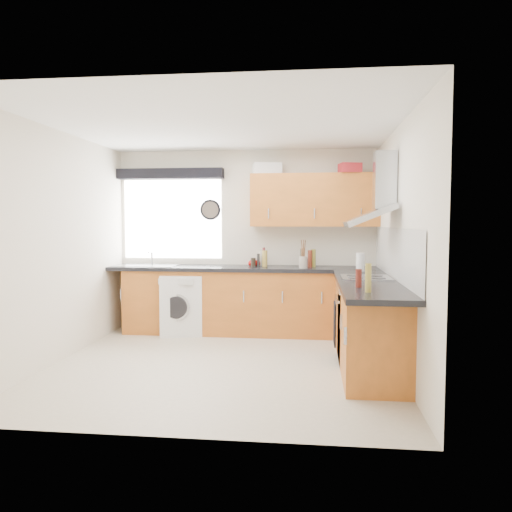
# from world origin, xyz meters

# --- Properties ---
(ground_plane) EXTENTS (3.60, 3.60, 0.00)m
(ground_plane) POSITION_xyz_m (0.00, 0.00, 0.00)
(ground_plane) COLOR beige
(ceiling) EXTENTS (3.60, 3.60, 0.02)m
(ceiling) POSITION_xyz_m (0.00, 0.00, 2.50)
(ceiling) COLOR white
(ceiling) RESTS_ON wall_back
(wall_back) EXTENTS (3.60, 0.02, 2.50)m
(wall_back) POSITION_xyz_m (0.00, 1.80, 1.25)
(wall_back) COLOR silver
(wall_back) RESTS_ON ground_plane
(wall_front) EXTENTS (3.60, 0.02, 2.50)m
(wall_front) POSITION_xyz_m (0.00, -1.80, 1.25)
(wall_front) COLOR silver
(wall_front) RESTS_ON ground_plane
(wall_left) EXTENTS (0.02, 3.60, 2.50)m
(wall_left) POSITION_xyz_m (-1.80, 0.00, 1.25)
(wall_left) COLOR silver
(wall_left) RESTS_ON ground_plane
(wall_right) EXTENTS (0.02, 3.60, 2.50)m
(wall_right) POSITION_xyz_m (1.80, 0.00, 1.25)
(wall_right) COLOR silver
(wall_right) RESTS_ON ground_plane
(window) EXTENTS (1.40, 0.02, 1.10)m
(window) POSITION_xyz_m (-1.05, 1.79, 1.55)
(window) COLOR white
(window) RESTS_ON wall_back
(window_blind) EXTENTS (1.50, 0.18, 0.14)m
(window_blind) POSITION_xyz_m (-1.05, 1.70, 2.18)
(window_blind) COLOR black
(window_blind) RESTS_ON wall_back
(splashback) EXTENTS (0.01, 3.00, 0.54)m
(splashback) POSITION_xyz_m (1.79, 0.30, 1.18)
(splashback) COLOR white
(splashback) RESTS_ON wall_right
(base_cab_back) EXTENTS (3.00, 0.58, 0.86)m
(base_cab_back) POSITION_xyz_m (-0.10, 1.51, 0.43)
(base_cab_back) COLOR #A3561D
(base_cab_back) RESTS_ON ground_plane
(base_cab_corner) EXTENTS (0.60, 0.60, 0.86)m
(base_cab_corner) POSITION_xyz_m (1.50, 1.50, 0.43)
(base_cab_corner) COLOR #A3561D
(base_cab_corner) RESTS_ON ground_plane
(base_cab_right) EXTENTS (0.58, 2.10, 0.86)m
(base_cab_right) POSITION_xyz_m (1.51, 0.15, 0.43)
(base_cab_right) COLOR #A3561D
(base_cab_right) RESTS_ON ground_plane
(worktop_back) EXTENTS (3.60, 0.62, 0.05)m
(worktop_back) POSITION_xyz_m (0.00, 1.50, 0.89)
(worktop_back) COLOR black
(worktop_back) RESTS_ON base_cab_back
(worktop_right) EXTENTS (0.62, 2.42, 0.05)m
(worktop_right) POSITION_xyz_m (1.50, 0.00, 0.89)
(worktop_right) COLOR black
(worktop_right) RESTS_ON base_cab_right
(sink) EXTENTS (0.84, 0.46, 0.10)m
(sink) POSITION_xyz_m (-1.33, 1.50, 0.95)
(sink) COLOR #AAB1BD
(sink) RESTS_ON worktop_back
(oven) EXTENTS (0.56, 0.58, 0.85)m
(oven) POSITION_xyz_m (1.50, 0.30, 0.42)
(oven) COLOR black
(oven) RESTS_ON ground_plane
(hob_plate) EXTENTS (0.52, 0.52, 0.01)m
(hob_plate) POSITION_xyz_m (1.50, 0.30, 0.92)
(hob_plate) COLOR #AAB1BD
(hob_plate) RESTS_ON worktop_right
(extractor_hood) EXTENTS (0.52, 0.78, 0.66)m
(extractor_hood) POSITION_xyz_m (1.60, 0.30, 1.77)
(extractor_hood) COLOR #AAB1BD
(extractor_hood) RESTS_ON wall_right
(upper_cabinets) EXTENTS (1.70, 0.35, 0.70)m
(upper_cabinets) POSITION_xyz_m (0.95, 1.62, 1.80)
(upper_cabinets) COLOR #A3561D
(upper_cabinets) RESTS_ON wall_back
(washing_machine) EXTENTS (0.65, 0.64, 0.80)m
(washing_machine) POSITION_xyz_m (-0.83, 1.40, 0.40)
(washing_machine) COLOR white
(washing_machine) RESTS_ON ground_plane
(wall_clock) EXTENTS (0.29, 0.04, 0.29)m
(wall_clock) POSITION_xyz_m (-0.50, 1.76, 1.68)
(wall_clock) COLOR black
(wall_clock) RESTS_ON wall_back
(casserole) EXTENTS (0.43, 0.35, 0.16)m
(casserole) POSITION_xyz_m (0.30, 1.72, 2.23)
(casserole) COLOR white
(casserole) RESTS_ON upper_cabinets
(storage_box) EXTENTS (0.31, 0.28, 0.12)m
(storage_box) POSITION_xyz_m (1.40, 1.52, 2.21)
(storage_box) COLOR maroon
(storage_box) RESTS_ON upper_cabinets
(utensil_pot) EXTENTS (0.11, 0.11, 0.15)m
(utensil_pot) POSITION_xyz_m (0.81, 1.35, 0.99)
(utensil_pot) COLOR gray
(utensil_pot) RESTS_ON worktop_back
(kitchen_roll) EXTENTS (0.12, 0.12, 0.22)m
(kitchen_roll) POSITION_xyz_m (1.51, 1.03, 1.02)
(kitchen_roll) COLOR white
(kitchen_roll) RESTS_ON worktop_right
(tomato_cluster) EXTENTS (0.19, 0.19, 0.07)m
(tomato_cluster) POSITION_xyz_m (0.14, 1.65, 0.95)
(tomato_cluster) COLOR #A70503
(tomato_cluster) RESTS_ON worktop_back
(jar_0) EXTENTS (0.04, 0.04, 0.26)m
(jar_0) POSITION_xyz_m (0.28, 1.51, 1.04)
(jar_0) COLOR #5A2023
(jar_0) RESTS_ON worktop_back
(jar_1) EXTENTS (0.05, 0.05, 0.10)m
(jar_1) POSITION_xyz_m (0.86, 1.62, 0.96)
(jar_1) COLOR #211751
(jar_1) RESTS_ON worktop_back
(jar_2) EXTENTS (0.07, 0.07, 0.22)m
(jar_2) POSITION_xyz_m (0.29, 1.52, 1.02)
(jar_2) COLOR olive
(jar_2) RESTS_ON worktop_back
(jar_3) EXTENTS (0.07, 0.07, 0.24)m
(jar_3) POSITION_xyz_m (0.94, 1.56, 1.03)
(jar_3) COLOR olive
(jar_3) RESTS_ON worktop_back
(jar_4) EXTENTS (0.05, 0.05, 0.25)m
(jar_4) POSITION_xyz_m (0.79, 1.56, 1.03)
(jar_4) COLOR #342C1D
(jar_4) RESTS_ON worktop_back
(jar_5) EXTENTS (0.07, 0.07, 0.12)m
(jar_5) POSITION_xyz_m (0.14, 1.50, 0.97)
(jar_5) COLOR black
(jar_5) RESTS_ON worktop_back
(jar_6) EXTENTS (0.06, 0.06, 0.23)m
(jar_6) POSITION_xyz_m (0.89, 1.50, 1.02)
(jar_6) COLOR maroon
(jar_6) RESTS_ON worktop_back
(jar_7) EXTENTS (0.04, 0.04, 0.17)m
(jar_7) POSITION_xyz_m (0.21, 1.52, 1.00)
(jar_7) COLOR black
(jar_7) RESTS_ON worktop_back
(jar_8) EXTENTS (0.06, 0.06, 0.22)m
(jar_8) POSITION_xyz_m (0.24, 1.65, 1.02)
(jar_8) COLOR #A49E8C
(jar_8) RESTS_ON worktop_back
(bottle_0) EXTENTS (0.06, 0.06, 0.17)m
(bottle_0) POSITION_xyz_m (1.35, -0.47, 0.99)
(bottle_0) COLOR #5C1A13
(bottle_0) RESTS_ON worktop_right
(bottle_1) EXTENTS (0.05, 0.05, 0.25)m
(bottle_1) POSITION_xyz_m (1.41, -0.78, 1.03)
(bottle_1) COLOR #A39038
(bottle_1) RESTS_ON worktop_right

